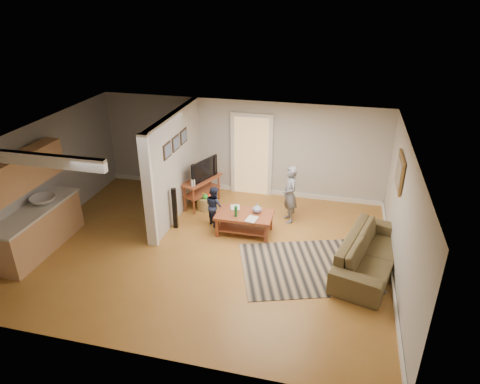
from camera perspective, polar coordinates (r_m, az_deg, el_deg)
name	(u,v)px	position (r m, az deg, el deg)	size (l,w,h in m)	color
ground	(208,249)	(9.21, -4.31, -7.63)	(7.50, 7.50, 0.00)	#985F26
room_shell	(164,174)	(9.22, -10.12, 2.37)	(7.54, 6.02, 2.52)	beige
area_rug	(307,267)	(8.75, 8.98, -9.84)	(2.58, 1.89, 0.01)	black
sofa	(368,268)	(8.99, 16.69, -9.70)	(2.42, 0.95, 0.71)	#433E21
coffee_table	(245,218)	(9.57, 0.70, -3.47)	(1.26, 0.75, 0.74)	#5F3216
tv_console	(202,182)	(10.69, -5.10, 1.40)	(0.82, 1.24, 1.00)	#5F3216
speaker_left	(175,208)	(9.84, -8.70, -2.16)	(0.10, 0.10, 0.99)	black
speaker_right	(194,184)	(10.96, -6.12, 1.13)	(0.10, 0.10, 1.03)	black
toy_basket	(206,202)	(10.75, -4.52, -1.33)	(0.48, 0.48, 0.43)	olive
child	(288,221)	(10.31, 6.48, -3.80)	(0.51, 0.33, 1.39)	slate
toddler	(215,224)	(10.13, -3.38, -4.24)	(0.46, 0.36, 0.95)	#1D243D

